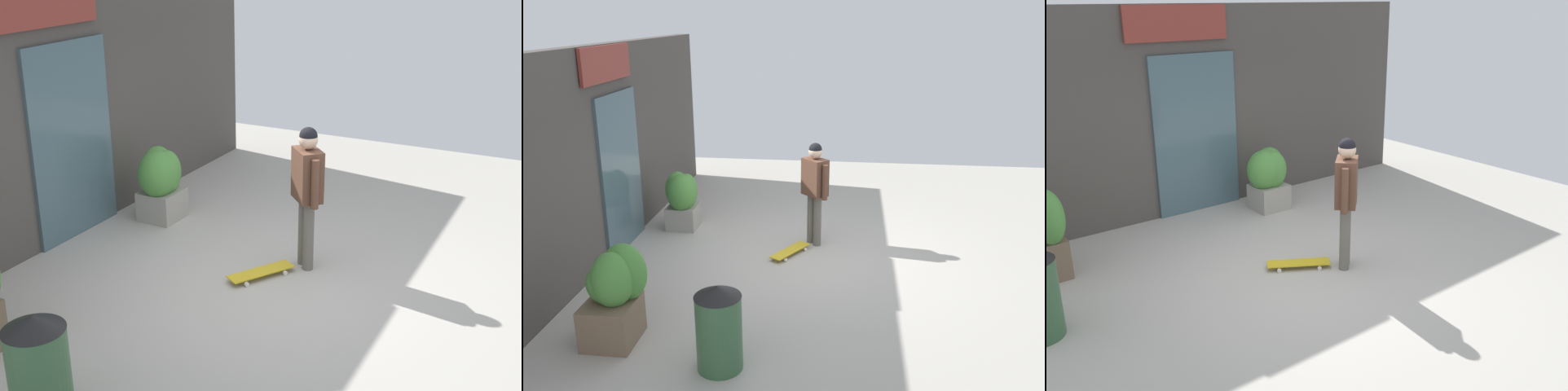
# 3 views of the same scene
# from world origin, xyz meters

# --- Properties ---
(ground_plane) EXTENTS (12.00, 12.00, 0.00)m
(ground_plane) POSITION_xyz_m (0.00, 0.00, 0.00)
(ground_plane) COLOR #B2ADA3
(building_facade) EXTENTS (8.74, 0.31, 3.24)m
(building_facade) POSITION_xyz_m (0.00, 3.05, 1.62)
(building_facade) COLOR #4C4742
(building_facade) RESTS_ON ground_plane
(skateboarder) EXTENTS (0.47, 0.46, 1.72)m
(skateboarder) POSITION_xyz_m (0.49, -0.16, 1.05)
(skateboarder) COLOR #666056
(skateboarder) RESTS_ON ground_plane
(skateboard) EXTENTS (0.81, 0.60, 0.08)m
(skateboard) POSITION_xyz_m (-0.00, 0.19, 0.06)
(skateboard) COLOR gold
(skateboard) RESTS_ON ground_plane
(planter_box_left) EXTENTS (0.74, 0.60, 1.02)m
(planter_box_left) POSITION_xyz_m (0.94, 2.22, 0.59)
(planter_box_left) COLOR gray
(planter_box_left) RESTS_ON ground_plane
(planter_box_right) EXTENTS (0.67, 0.69, 1.17)m
(planter_box_right) POSITION_xyz_m (-2.67, 1.92, 0.61)
(planter_box_right) COLOR brown
(planter_box_right) RESTS_ON ground_plane
(trash_bin) EXTENTS (0.51, 0.51, 0.98)m
(trash_bin) POSITION_xyz_m (-3.06, 0.61, 0.49)
(trash_bin) COLOR #335938
(trash_bin) RESTS_ON ground_plane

